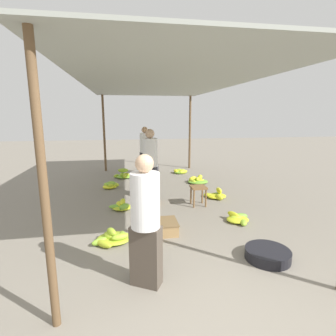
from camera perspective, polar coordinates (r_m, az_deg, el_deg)
name	(u,v)px	position (r m, az deg, el deg)	size (l,w,h in m)	color
ground_plane	(221,327)	(3.01, 11.42, -30.84)	(40.00, 40.00, 0.00)	gray
canopy_post_front_left	(44,192)	(2.55, -25.38, -4.71)	(0.08, 0.08, 2.70)	brown
canopy_post_back_left	(104,134)	(9.70, -13.73, 7.25)	(0.08, 0.08, 2.70)	brown
canopy_post_back_right	(190,133)	(9.98, 4.78, 7.64)	(0.08, 0.08, 2.70)	brown
canopy_tarp	(162,82)	(6.11, -1.32, 18.16)	(3.55, 7.69, 0.04)	#9EA399
vendor_foreground	(145,220)	(3.09, -4.93, -11.15)	(0.46, 0.46, 1.59)	#4C4238
stool	(198,190)	(5.95, 6.64, -4.81)	(0.34, 0.34, 0.44)	brown
basin_black	(268,254)	(4.16, 20.86, -17.15)	(0.63, 0.63, 0.15)	black
banana_pile_left_0	(113,238)	(4.44, -11.92, -14.67)	(0.63, 0.57, 0.24)	#9EC430
banana_pile_left_1	(124,175)	(8.63, -9.65, -1.57)	(0.66, 0.58, 0.32)	#99C231
banana_pile_left_2	(121,206)	(5.81, -10.16, -8.12)	(0.50, 0.56, 0.23)	#86BA34
banana_pile_left_3	(110,185)	(7.53, -12.43, -3.67)	(0.46, 0.44, 0.21)	#B3CC2C
banana_pile_right_0	(238,218)	(5.30, 14.93, -10.54)	(0.47, 0.54, 0.17)	#A9C82E
banana_pile_right_1	(180,172)	(9.19, 2.69, -0.77)	(0.50, 0.44, 0.14)	#B0CB2D
banana_pile_right_2	(197,181)	(7.95, 6.23, -2.73)	(0.61, 0.62, 0.23)	yellow
banana_pile_right_3	(216,195)	(6.60, 10.49, -5.85)	(0.56, 0.52, 0.25)	#CCD628
crate_near	(163,227)	(4.66, -1.04, -12.70)	(0.49, 0.49, 0.21)	#9E7A4C
crate_mid	(150,200)	(6.12, -4.01, -6.90)	(0.40, 0.40, 0.17)	#9E7A4C
shopper_walking_mid	(150,163)	(6.37, -3.90, 1.18)	(0.44, 0.44, 1.69)	#2D2D33
shopper_walking_far	(145,150)	(9.02, -5.03, 3.99)	(0.36, 0.35, 1.63)	#2D2D33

